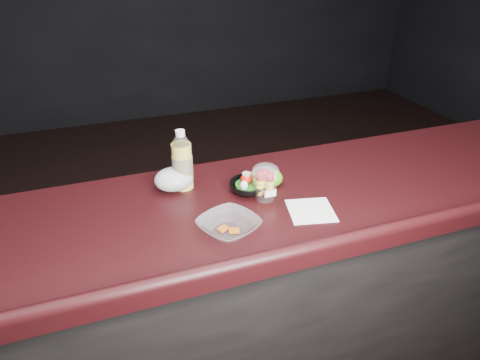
# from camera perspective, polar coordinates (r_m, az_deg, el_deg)

# --- Properties ---
(counter) EXTENTS (4.06, 0.71, 1.02)m
(counter) POSITION_cam_1_polar(r_m,az_deg,el_deg) (1.93, 1.41, -15.57)
(counter) COLOR black
(counter) RESTS_ON ground
(lemonade_bottle) EXTENTS (0.08, 0.08, 0.24)m
(lemonade_bottle) POSITION_cam_1_polar(r_m,az_deg,el_deg) (1.66, -7.69, 2.09)
(lemonade_bottle) COLOR yellow
(lemonade_bottle) RESTS_ON counter
(fruit_cup) EXTENTS (0.10, 0.10, 0.15)m
(fruit_cup) POSITION_cam_1_polar(r_m,az_deg,el_deg) (1.59, 3.40, -0.19)
(fruit_cup) COLOR white
(fruit_cup) RESTS_ON counter
(green_apple) EXTENTS (0.07, 0.07, 0.07)m
(green_apple) POSITION_cam_1_polar(r_m,az_deg,el_deg) (1.70, 4.53, 0.24)
(green_apple) COLOR #23810E
(green_apple) RESTS_ON counter
(plastic_bag) EXTENTS (0.15, 0.13, 0.11)m
(plastic_bag) POSITION_cam_1_polar(r_m,az_deg,el_deg) (1.68, -8.67, 0.33)
(plastic_bag) COLOR silver
(plastic_bag) RESTS_ON counter
(snack_bowl) EXTENTS (0.17, 0.17, 0.08)m
(snack_bowl) POSITION_cam_1_polar(r_m,az_deg,el_deg) (1.65, 1.06, -0.80)
(snack_bowl) COLOR black
(snack_bowl) RESTS_ON counter
(takeout_bowl) EXTENTS (0.26, 0.26, 0.05)m
(takeout_bowl) POSITION_cam_1_polar(r_m,az_deg,el_deg) (1.43, -1.50, -6.16)
(takeout_bowl) COLOR silver
(takeout_bowl) RESTS_ON counter
(paper_napkin) EXTENTS (0.19, 0.19, 0.00)m
(paper_napkin) POSITION_cam_1_polar(r_m,az_deg,el_deg) (1.57, 9.42, -4.04)
(paper_napkin) COLOR white
(paper_napkin) RESTS_ON counter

